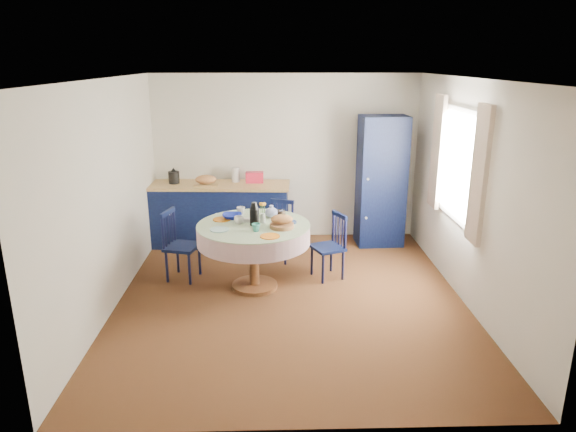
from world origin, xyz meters
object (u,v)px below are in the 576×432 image
at_px(pantry_cabinet, 381,181).
at_px(chair_right, 330,245).
at_px(mug_d, 241,211).
at_px(cobalt_bowl, 232,216).
at_px(mug_a, 239,220).
at_px(mug_c, 281,214).
at_px(mug_b, 256,228).
at_px(chair_far, 279,230).
at_px(chair_left, 179,245).
at_px(kitchen_counter, 220,213).
at_px(dining_table, 254,234).

distance_m(pantry_cabinet, chair_right, 1.62).
bearing_deg(mug_d, cobalt_bowl, -120.86).
bearing_deg(pantry_cabinet, mug_a, -145.46).
bearing_deg(mug_d, mug_c, -12.66).
relative_size(pantry_cabinet, mug_b, 19.32).
xyz_separation_m(chair_far, mug_d, (-0.49, -0.55, 0.45)).
bearing_deg(cobalt_bowl, mug_b, -58.41).
distance_m(chair_left, mug_b, 1.22).
bearing_deg(mug_d, pantry_cabinet, 29.76).
xyz_separation_m(kitchen_counter, chair_far, (0.89, -0.65, -0.06)).
bearing_deg(chair_far, kitchen_counter, 164.68).
distance_m(chair_left, chair_right, 1.91).
bearing_deg(kitchen_counter, mug_d, -68.59).
relative_size(chair_far, mug_b, 8.33).
relative_size(mug_a, mug_d, 1.07).
relative_size(mug_a, mug_c, 1.03).
xyz_separation_m(mug_a, mug_c, (0.51, 0.26, -0.00)).
relative_size(mug_b, cobalt_bowl, 0.41).
bearing_deg(mug_c, mug_a, -153.20).
relative_size(kitchen_counter, chair_right, 2.51).
xyz_separation_m(pantry_cabinet, mug_c, (-1.50, -1.26, -0.10)).
xyz_separation_m(chair_right, mug_c, (-0.62, -0.01, 0.43)).
distance_m(dining_table, mug_b, 0.32).
height_order(mug_b, cobalt_bowl, mug_b).
relative_size(chair_left, chair_far, 1.08).
bearing_deg(cobalt_bowl, chair_far, 50.40).
relative_size(chair_far, mug_a, 7.26).
height_order(mug_b, mug_c, mug_b).
distance_m(pantry_cabinet, dining_table, 2.41).
distance_m(mug_b, mug_c, 0.63).
height_order(chair_left, mug_d, mug_d).
height_order(chair_right, mug_d, mug_d).
relative_size(chair_right, mug_a, 7.37).
distance_m(mug_c, cobalt_bowl, 0.60).
bearing_deg(cobalt_bowl, mug_a, -64.88).
height_order(chair_far, mug_c, mug_c).
bearing_deg(chair_left, dining_table, -93.76).
distance_m(mug_b, mug_d, 0.70).
distance_m(kitchen_counter, pantry_cabinet, 2.45).
distance_m(chair_left, mug_c, 1.35).
height_order(pantry_cabinet, chair_right, pantry_cabinet).
relative_size(mug_b, mug_c, 0.90).
distance_m(kitchen_counter, mug_a, 1.66).
bearing_deg(pantry_cabinet, kitchen_counter, 176.30).
xyz_separation_m(pantry_cabinet, mug_d, (-2.00, -1.15, -0.10)).
bearing_deg(chair_far, chair_right, -24.45).
xyz_separation_m(mug_a, mug_d, (0.00, 0.37, 0.00)).
bearing_deg(cobalt_bowl, chair_right, 3.05).
relative_size(mug_a, mug_b, 1.15).
distance_m(chair_left, cobalt_bowl, 0.79).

